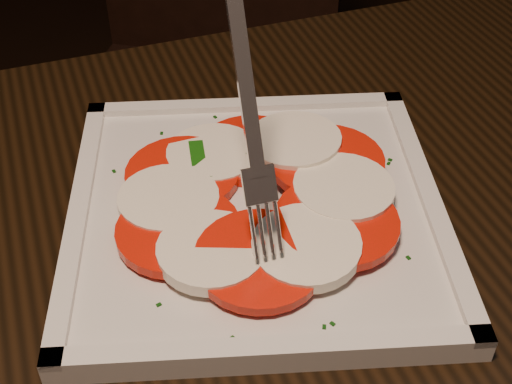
% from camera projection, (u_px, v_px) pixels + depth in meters
% --- Properties ---
extents(chair, '(0.56, 0.56, 0.93)m').
position_uv_depth(chair, '(207.00, 47.00, 1.21)').
color(chair, black).
rests_on(chair, ground).
extents(plate, '(0.33, 0.33, 0.01)m').
position_uv_depth(plate, '(256.00, 213.00, 0.57)').
color(plate, silver).
rests_on(plate, table).
extents(caprese_salad, '(0.24, 0.26, 0.03)m').
position_uv_depth(caprese_salad, '(256.00, 196.00, 0.55)').
color(caprese_salad, red).
rests_on(caprese_salad, plate).
extents(fork, '(0.05, 0.10, 0.19)m').
position_uv_depth(fork, '(243.00, 98.00, 0.47)').
color(fork, white).
rests_on(fork, caprese_salad).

